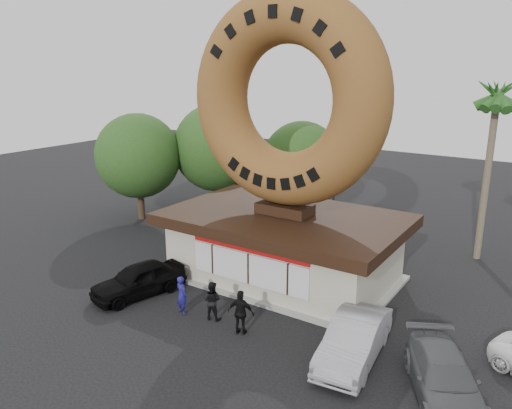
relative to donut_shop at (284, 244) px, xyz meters
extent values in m
plane|color=black|center=(0.00, -5.98, -1.77)|extent=(90.00, 90.00, 0.00)
cube|color=#B8B39D|center=(0.00, 0.02, -0.27)|extent=(10.00, 6.00, 3.00)
cube|color=#999993|center=(0.00, 0.02, -1.69)|extent=(10.60, 6.60, 0.15)
cube|color=#3F3F3F|center=(0.00, 0.02, 1.28)|extent=(10.00, 6.00, 0.10)
cube|color=black|center=(0.00, 0.02, 1.23)|extent=(11.20, 7.20, 0.55)
cube|color=silver|center=(0.00, -3.03, -0.22)|extent=(6.00, 0.12, 1.40)
cube|color=#AD100E|center=(0.00, -3.05, 0.78)|extent=(6.00, 0.10, 0.45)
cube|color=black|center=(0.00, 0.02, 1.78)|extent=(2.60, 1.40, 0.50)
torus|color=brown|center=(0.00, 0.02, 6.91)|extent=(9.75, 2.49, 9.75)
cylinder|color=#473321|center=(-9.50, 7.02, -0.12)|extent=(0.44, 0.44, 3.30)
sphere|color=#224A1A|center=(-9.50, 7.02, 2.88)|extent=(6.00, 6.00, 6.00)
cylinder|color=#473321|center=(-4.00, 9.02, -0.34)|extent=(0.44, 0.44, 2.86)
sphere|color=#224A1A|center=(-4.00, 9.02, 2.26)|extent=(5.20, 5.20, 5.20)
cylinder|color=#473321|center=(-13.00, 3.02, -0.23)|extent=(0.44, 0.44, 3.08)
sphere|color=#224A1A|center=(-13.00, 3.02, 2.57)|extent=(5.60, 5.60, 5.60)
cylinder|color=#726651|center=(7.50, 8.02, 2.73)|extent=(0.36, 0.36, 9.00)
cylinder|color=#59595E|center=(-2.00, 10.02, 2.23)|extent=(0.18, 0.18, 8.00)
cylinder|color=#59595E|center=(-1.10, 10.02, 6.13)|extent=(1.80, 0.12, 0.12)
cube|color=#59595E|center=(-0.20, 10.02, 6.08)|extent=(0.45, 0.20, 0.12)
imported|color=navy|center=(-1.72, -5.54, -0.92)|extent=(0.69, 0.54, 1.68)
imported|color=black|center=(-0.36, -5.22, -0.94)|extent=(0.92, 0.79, 1.65)
imported|color=black|center=(1.33, -5.54, -0.85)|extent=(1.15, 0.71, 1.83)
imported|color=black|center=(-4.54, -5.32, -1.02)|extent=(2.85, 4.69, 1.49)
imported|color=#9F9FA4|center=(5.70, -4.73, -0.98)|extent=(2.16, 4.90, 1.56)
imported|color=#515456|center=(8.91, -5.12, -1.08)|extent=(3.88, 5.06, 1.37)
camera|label=1|loc=(11.49, -19.78, 8.52)|focal=35.00mm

